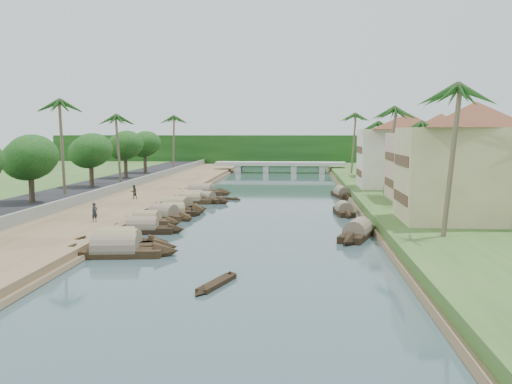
# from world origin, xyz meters

# --- Properties ---
(ground) EXTENTS (220.00, 220.00, 0.00)m
(ground) POSITION_xyz_m (0.00, 0.00, 0.00)
(ground) COLOR #364D51
(ground) RESTS_ON ground
(left_bank) EXTENTS (10.00, 180.00, 0.80)m
(left_bank) POSITION_xyz_m (-16.00, 20.00, 0.40)
(left_bank) COLOR brown
(left_bank) RESTS_ON ground
(right_bank) EXTENTS (16.00, 180.00, 1.20)m
(right_bank) POSITION_xyz_m (19.00, 20.00, 0.60)
(right_bank) COLOR #305321
(right_bank) RESTS_ON ground
(road) EXTENTS (8.00, 180.00, 1.40)m
(road) POSITION_xyz_m (-24.50, 20.00, 0.70)
(road) COLOR black
(road) RESTS_ON ground
(retaining_wall) EXTENTS (0.40, 180.00, 1.10)m
(retaining_wall) POSITION_xyz_m (-20.20, 20.00, 1.35)
(retaining_wall) COLOR slate
(retaining_wall) RESTS_ON left_bank
(treeline) EXTENTS (120.00, 14.00, 8.00)m
(treeline) POSITION_xyz_m (0.00, 100.00, 4.00)
(treeline) COLOR #12370F
(treeline) RESTS_ON ground
(bridge) EXTENTS (28.00, 4.00, 2.40)m
(bridge) POSITION_xyz_m (0.00, 72.00, 1.72)
(bridge) COLOR #AEAEA3
(bridge) RESTS_ON ground
(building_near) EXTENTS (14.85, 14.85, 10.20)m
(building_near) POSITION_xyz_m (18.99, -2.00, 6.38)
(building_near) COLOR #CBC088
(building_near) RESTS_ON right_bank
(building_mid) EXTENTS (14.11, 14.11, 9.70)m
(building_mid) POSITION_xyz_m (19.99, 14.00, 6.13)
(building_mid) COLOR #CBA690
(building_mid) RESTS_ON right_bank
(building_far) EXTENTS (15.59, 15.59, 10.20)m
(building_far) POSITION_xyz_m (18.99, 28.00, 6.38)
(building_far) COLOR white
(building_far) RESTS_ON right_bank
(building_distant) EXTENTS (12.62, 12.62, 9.20)m
(building_distant) POSITION_xyz_m (19.99, 48.00, 5.88)
(building_distant) COLOR #CBC088
(building_distant) RESTS_ON right_bank
(sampan_0) EXTENTS (9.45, 3.07, 2.41)m
(sampan_0) POSITION_xyz_m (-8.81, -12.71, 0.42)
(sampan_0) COLOR black
(sampan_0) RESTS_ON ground
(sampan_1) EXTENTS (8.24, 3.30, 2.37)m
(sampan_1) POSITION_xyz_m (-9.64, -9.64, 0.42)
(sampan_1) COLOR black
(sampan_1) RESTS_ON ground
(sampan_2) EXTENTS (9.47, 2.35, 2.45)m
(sampan_2) POSITION_xyz_m (-9.31, -10.58, 0.42)
(sampan_2) COLOR black
(sampan_2) RESTS_ON ground
(sampan_3) EXTENTS (7.70, 2.12, 2.07)m
(sampan_3) POSITION_xyz_m (-9.44, -3.31, 0.41)
(sampan_3) COLOR black
(sampan_3) RESTS_ON ground
(sampan_4) EXTENTS (7.03, 2.24, 2.00)m
(sampan_4) POSITION_xyz_m (-10.24, 1.07, 0.41)
(sampan_4) COLOR black
(sampan_4) RESTS_ON ground
(sampan_5) EXTENTS (6.61, 3.62, 2.08)m
(sampan_5) POSITION_xyz_m (-8.91, 6.70, 0.41)
(sampan_5) COLOR black
(sampan_5) RESTS_ON ground
(sampan_6) EXTENTS (7.49, 4.74, 2.23)m
(sampan_6) POSITION_xyz_m (-9.51, 4.89, 0.42)
(sampan_6) COLOR black
(sampan_6) RESTS_ON ground
(sampan_7) EXTENTS (8.01, 3.04, 2.10)m
(sampan_7) POSITION_xyz_m (-9.72, 11.15, 0.41)
(sampan_7) COLOR black
(sampan_7) RESTS_ON ground
(sampan_8) EXTENTS (7.72, 5.24, 2.38)m
(sampan_8) POSITION_xyz_m (-9.33, 11.07, 0.42)
(sampan_8) COLOR black
(sampan_8) RESTS_ON ground
(sampan_9) EXTENTS (7.66, 4.80, 2.00)m
(sampan_9) POSITION_xyz_m (-7.76, 18.93, 0.41)
(sampan_9) COLOR black
(sampan_9) RESTS_ON ground
(sampan_10) EXTENTS (7.24, 1.76, 2.03)m
(sampan_10) POSITION_xyz_m (-9.13, 17.61, 0.41)
(sampan_10) COLOR black
(sampan_10) RESTS_ON ground
(sampan_11) EXTENTS (7.51, 3.87, 2.13)m
(sampan_11) POSITION_xyz_m (-9.36, 19.58, 0.41)
(sampan_11) COLOR black
(sampan_11) RESTS_ON ground
(sampan_12) EXTENTS (9.39, 2.26, 2.21)m
(sampan_12) POSITION_xyz_m (-9.78, 27.42, 0.42)
(sampan_12) COLOR black
(sampan_12) RESTS_ON ground
(sampan_13) EXTENTS (8.04, 3.71, 2.17)m
(sampan_13) POSITION_xyz_m (-9.59, 28.45, 0.41)
(sampan_13) COLOR black
(sampan_13) RESTS_ON ground
(sampan_14) EXTENTS (4.56, 9.50, 2.27)m
(sampan_14) POSITION_xyz_m (9.18, -3.89, 0.42)
(sampan_14) COLOR black
(sampan_14) RESTS_ON ground
(sampan_15) EXTENTS (2.18, 7.26, 1.96)m
(sampan_15) POSITION_xyz_m (9.05, 9.55, 0.41)
(sampan_15) COLOR black
(sampan_15) RESTS_ON ground
(sampan_16) EXTENTS (3.18, 9.07, 2.18)m
(sampan_16) POSITION_xyz_m (10.12, 26.37, 0.41)
(sampan_16) COLOR black
(sampan_16) RESTS_ON ground
(canoe_0) EXTENTS (2.36, 5.34, 0.71)m
(canoe_0) POSITION_xyz_m (-0.46, -19.81, 0.10)
(canoe_0) COLOR black
(canoe_0) RESTS_ON ground
(canoe_1) EXTENTS (4.42, 2.24, 0.72)m
(canoe_1) POSITION_xyz_m (-10.20, -3.45, 0.10)
(canoe_1) COLOR black
(canoe_1) RESTS_ON ground
(canoe_2) EXTENTS (4.90, 2.97, 0.74)m
(canoe_2) POSITION_xyz_m (-5.56, 22.45, 0.10)
(canoe_2) COLOR black
(canoe_2) RESTS_ON ground
(palm_0) EXTENTS (3.20, 3.20, 12.42)m
(palm_0) POSITION_xyz_m (15.00, -9.45, 11.80)
(palm_0) COLOR brown
(palm_0) RESTS_ON ground
(palm_1) EXTENTS (3.20, 3.20, 10.01)m
(palm_1) POSITION_xyz_m (16.00, 7.94, 9.49)
(palm_1) COLOR brown
(palm_1) RESTS_ON ground
(palm_2) EXTENTS (3.20, 3.20, 12.02)m
(palm_2) POSITION_xyz_m (15.00, 19.65, 11.43)
(palm_2) COLOR brown
(palm_2) RESTS_ON ground
(palm_3) EXTENTS (3.20, 3.20, 10.62)m
(palm_3) POSITION_xyz_m (16.00, 39.34, 10.07)
(palm_3) COLOR brown
(palm_3) RESTS_ON ground
(palm_5) EXTENTS (3.20, 3.20, 12.65)m
(palm_5) POSITION_xyz_m (-24.00, 14.56, 12.22)
(palm_5) COLOR brown
(palm_5) RESTS_ON ground
(palm_6) EXTENTS (3.20, 3.20, 11.32)m
(palm_6) POSITION_xyz_m (-22.00, 29.74, 10.94)
(palm_6) COLOR brown
(palm_6) RESTS_ON ground
(palm_7) EXTENTS (3.20, 3.20, 12.45)m
(palm_7) POSITION_xyz_m (14.00, 55.18, 11.82)
(palm_7) COLOR brown
(palm_7) RESTS_ON ground
(palm_8) EXTENTS (3.20, 3.20, 11.98)m
(palm_8) POSITION_xyz_m (-20.50, 58.64, 11.58)
(palm_8) COLOR brown
(palm_8) RESTS_ON ground
(tree_2) EXTENTS (5.38, 5.38, 6.94)m
(tree_2) POSITION_xyz_m (-24.00, 6.23, 6.07)
(tree_2) COLOR brown
(tree_2) RESTS_ON ground
(tree_3) EXTENTS (5.27, 5.27, 7.06)m
(tree_3) POSITION_xyz_m (-24.00, 23.70, 6.22)
(tree_3) COLOR brown
(tree_3) RESTS_ON ground
(tree_4) EXTENTS (5.25, 5.25, 7.43)m
(tree_4) POSITION_xyz_m (-24.00, 39.03, 6.60)
(tree_4) COLOR brown
(tree_4) RESTS_ON ground
(tree_5) EXTENTS (5.26, 5.26, 7.39)m
(tree_5) POSITION_xyz_m (-24.00, 50.73, 6.56)
(tree_5) COLOR brown
(tree_5) RESTS_ON ground
(tree_6) EXTENTS (4.55, 4.55, 6.58)m
(tree_6) POSITION_xyz_m (24.00, 29.90, 5.82)
(tree_6) COLOR brown
(tree_6) RESTS_ON ground
(person_near) EXTENTS (0.68, 0.76, 1.74)m
(person_near) POSITION_xyz_m (-14.05, -2.37, 1.67)
(person_near) COLOR #23242A
(person_near) RESTS_ON left_bank
(person_far) EXTENTS (1.03, 1.03, 1.69)m
(person_far) POSITION_xyz_m (-15.71, 15.38, 1.64)
(person_far) COLOR #2F2C21
(person_far) RESTS_ON left_bank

